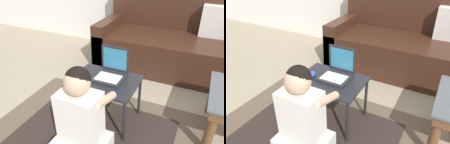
% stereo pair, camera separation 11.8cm
% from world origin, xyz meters
% --- Properties ---
extents(ground_plane, '(16.00, 16.00, 0.00)m').
position_xyz_m(ground_plane, '(0.00, 0.00, 0.00)').
color(ground_plane, gray).
extents(area_rug, '(1.71, 1.23, 0.01)m').
position_xyz_m(area_rug, '(-0.08, -0.26, 0.00)').
color(area_rug, brown).
rests_on(area_rug, ground_plane).
extents(couch, '(1.72, 0.85, 0.89)m').
position_xyz_m(couch, '(0.21, 1.24, 0.30)').
color(couch, '#381E14').
rests_on(couch, ground_plane).
extents(laptop_desk, '(0.54, 0.41, 0.40)m').
position_xyz_m(laptop_desk, '(-0.08, -0.04, 0.36)').
color(laptop_desk, black).
rests_on(laptop_desk, ground_plane).
extents(laptop, '(0.24, 0.23, 0.24)m').
position_xyz_m(laptop, '(-0.06, 0.03, 0.44)').
color(laptop, '#232328').
rests_on(laptop, laptop_desk).
extents(computer_mouse, '(0.06, 0.11, 0.04)m').
position_xyz_m(computer_mouse, '(-0.25, -0.07, 0.43)').
color(computer_mouse, '#234CB2').
rests_on(computer_mouse, laptop_desk).
extents(person_seated, '(0.36, 0.38, 0.74)m').
position_xyz_m(person_seated, '(-0.04, -0.48, 0.32)').
color(person_seated, silver).
rests_on(person_seated, ground_plane).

